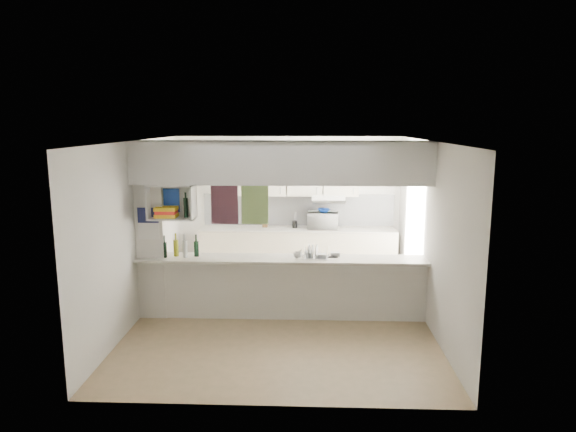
{
  "coord_description": "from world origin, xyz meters",
  "views": [
    {
      "loc": [
        0.38,
        -7.2,
        2.86
      ],
      "look_at": [
        0.08,
        0.5,
        1.45
      ],
      "focal_mm": 32.0,
      "sensor_mm": 36.0,
      "label": 1
    }
  ],
  "objects_px": {
    "wine_bottles": "(181,248)",
    "dish_rack": "(315,252)",
    "microwave": "(323,220)",
    "bowl": "(324,210)"
  },
  "relations": [
    {
      "from": "microwave",
      "to": "wine_bottles",
      "type": "bearing_deg",
      "value": 48.88
    },
    {
      "from": "bowl",
      "to": "dish_rack",
      "type": "distance_m",
      "value": 2.09
    },
    {
      "from": "wine_bottles",
      "to": "dish_rack",
      "type": "bearing_deg",
      "value": 1.13
    },
    {
      "from": "microwave",
      "to": "bowl",
      "type": "xyz_separation_m",
      "value": [
        0.01,
        -0.03,
        0.18
      ]
    },
    {
      "from": "microwave",
      "to": "dish_rack",
      "type": "height_order",
      "value": "microwave"
    },
    {
      "from": "bowl",
      "to": "dish_rack",
      "type": "bearing_deg",
      "value": -95.01
    },
    {
      "from": "dish_rack",
      "to": "bowl",
      "type": "bearing_deg",
      "value": 94.68
    },
    {
      "from": "bowl",
      "to": "wine_bottles",
      "type": "xyz_separation_m",
      "value": [
        -2.14,
        -2.11,
        -0.21
      ]
    },
    {
      "from": "dish_rack",
      "to": "wine_bottles",
      "type": "relative_size",
      "value": 0.81
    },
    {
      "from": "microwave",
      "to": "dish_rack",
      "type": "relative_size",
      "value": 1.33
    }
  ]
}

